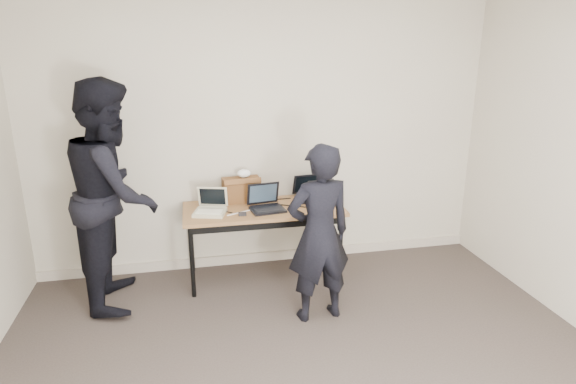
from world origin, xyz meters
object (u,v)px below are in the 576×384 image
object	(u,v)px
desk	(264,214)
person_observer	(114,194)
laptop_center	(266,204)
leather_satchel	(241,189)
equipment_box	(322,190)
laptop_right	(311,193)
laptop_beige	(211,208)
person_typist	(319,234)

from	to	relation	value
desk	person_observer	bearing A→B (deg)	-175.12
laptop_center	leather_satchel	distance (m)	0.34
person_observer	equipment_box	bearing A→B (deg)	-80.97
equipment_box	person_observer	bearing A→B (deg)	-171.36
laptop_right	laptop_beige	bearing A→B (deg)	-173.33
desk	laptop_right	distance (m)	0.56
desk	leather_satchel	xyz separation A→B (m)	(-0.18, 0.23, 0.19)
laptop_right	person_observer	distance (m)	1.86
laptop_beige	person_typist	distance (m)	1.11
laptop_right	laptop_center	bearing A→B (deg)	-161.02
equipment_box	person_observer	distance (m)	1.97
laptop_center	laptop_right	size ratio (longest dim) A/B	1.00
equipment_box	person_observer	xyz separation A→B (m)	(-1.94, -0.29, 0.18)
equipment_box	person_typist	xyz separation A→B (m)	(-0.31, -0.99, -0.06)
laptop_beige	equipment_box	distance (m)	1.15
laptop_center	equipment_box	distance (m)	0.66
desk	laptop_beige	size ratio (longest dim) A/B	4.42
laptop_right	leather_satchel	bearing A→B (deg)	170.79
desk	equipment_box	xyz separation A→B (m)	(0.63, 0.19, 0.14)
laptop_center	equipment_box	bearing A→B (deg)	12.72
laptop_beige	person_observer	distance (m)	0.84
desk	person_typist	distance (m)	0.86
laptop_beige	laptop_right	world-z (taller)	laptop_right
desk	equipment_box	distance (m)	0.67
laptop_beige	laptop_right	distance (m)	1.04
laptop_beige	laptop_center	distance (m)	0.51
laptop_right	leather_satchel	size ratio (longest dim) A/B	0.91
equipment_box	laptop_beige	bearing A→B (deg)	-168.27
laptop_right	equipment_box	xyz separation A→B (m)	(0.12, -0.00, 0.03)
person_observer	person_typist	bearing A→B (deg)	-112.54
leather_satchel	equipment_box	distance (m)	0.81
laptop_beige	equipment_box	world-z (taller)	laptop_beige
leather_satchel	person_typist	size ratio (longest dim) A/B	0.25
laptop_right	person_observer	bearing A→B (deg)	-177.31
laptop_beige	person_typist	xyz separation A→B (m)	(0.82, -0.75, -0.02)
laptop_center	person_typist	distance (m)	0.81
person_typist	person_observer	size ratio (longest dim) A/B	0.76
person_typist	person_observer	distance (m)	1.79
laptop_right	leather_satchel	xyz separation A→B (m)	(-0.69, 0.03, 0.08)
laptop_beige	leather_satchel	xyz separation A→B (m)	(0.32, 0.27, 0.08)
laptop_center	laptop_right	xyz separation A→B (m)	(0.50, 0.24, -0.00)
laptop_right	person_typist	size ratio (longest dim) A/B	0.23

